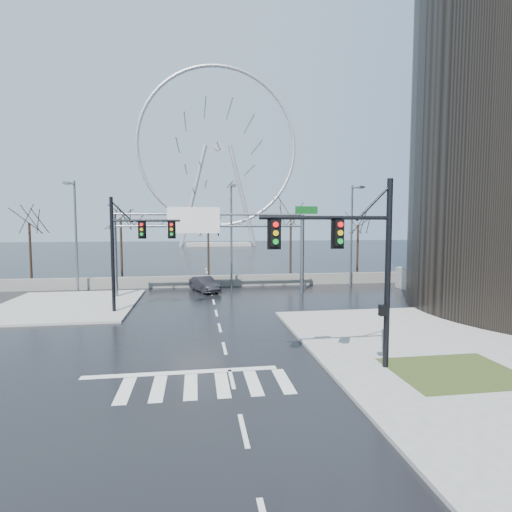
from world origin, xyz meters
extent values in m
plane|color=black|center=(0.00, 0.00, 0.00)|extent=(260.00, 260.00, 0.00)
cube|color=gray|center=(10.00, 2.00, 0.07)|extent=(12.00, 10.00, 0.15)
cube|color=gray|center=(-11.00, 12.00, 0.07)|extent=(10.00, 12.00, 0.15)
cube|color=#273B18|center=(9.00, -5.00, 0.15)|extent=(5.00, 4.00, 0.02)
cube|color=slate|center=(0.00, 20.00, 0.55)|extent=(52.00, 0.50, 1.10)
cylinder|color=black|center=(6.50, -4.00, 4.00)|extent=(0.24, 0.24, 8.00)
cylinder|color=black|center=(3.80, -4.00, 6.40)|extent=(5.40, 0.16, 0.16)
cube|color=black|center=(4.30, -4.15, 5.80)|extent=(0.35, 0.28, 1.05)
cube|color=black|center=(1.70, -4.15, 5.80)|extent=(0.35, 0.28, 1.05)
cylinder|color=black|center=(-7.00, 9.00, 4.00)|extent=(0.24, 0.24, 8.00)
cylinder|color=black|center=(-4.70, 9.00, 6.40)|extent=(4.60, 0.16, 0.16)
cube|color=black|center=(-5.00, 8.85, 5.80)|extent=(0.35, 0.28, 1.05)
cube|color=black|center=(-3.00, 8.85, 5.80)|extent=(0.35, 0.28, 1.05)
cylinder|color=slate|center=(-8.00, 15.00, 3.50)|extent=(0.36, 0.36, 7.00)
cylinder|color=slate|center=(8.00, 15.00, 3.50)|extent=(0.36, 0.36, 7.00)
cylinder|color=slate|center=(0.00, 15.00, 7.00)|extent=(16.00, 0.20, 0.20)
cylinder|color=slate|center=(0.00, 15.00, 6.00)|extent=(16.00, 0.20, 0.20)
cube|color=#094813|center=(-1.50, 14.85, 6.50)|extent=(4.20, 0.10, 2.00)
cube|color=silver|center=(-1.50, 14.79, 6.50)|extent=(4.40, 0.02, 2.20)
cylinder|color=slate|center=(-12.00, 18.50, 5.00)|extent=(0.20, 0.20, 10.00)
cylinder|color=slate|center=(-12.00, 17.40, 9.70)|extent=(0.12, 2.20, 0.12)
cube|color=slate|center=(-12.00, 16.40, 9.60)|extent=(0.50, 0.70, 0.18)
cylinder|color=slate|center=(2.00, 18.50, 5.00)|extent=(0.20, 0.20, 10.00)
cylinder|color=slate|center=(2.00, 17.40, 9.70)|extent=(0.12, 2.20, 0.12)
cube|color=slate|center=(2.00, 16.40, 9.60)|extent=(0.50, 0.70, 0.18)
cylinder|color=slate|center=(14.00, 18.50, 5.00)|extent=(0.20, 0.20, 10.00)
cylinder|color=slate|center=(14.00, 17.40, 9.70)|extent=(0.12, 2.20, 0.12)
cube|color=slate|center=(14.00, 16.40, 9.60)|extent=(0.50, 0.70, 0.18)
cylinder|color=black|center=(-18.00, 24.00, 3.15)|extent=(0.24, 0.24, 6.30)
cylinder|color=black|center=(-9.00, 23.50, 3.38)|extent=(0.24, 0.24, 6.75)
cylinder|color=black|center=(0.00, 24.50, 2.93)|extent=(0.24, 0.24, 5.85)
cylinder|color=black|center=(9.00, 23.50, 3.51)|extent=(0.24, 0.24, 7.02)
cylinder|color=black|center=(17.00, 24.00, 3.06)|extent=(0.24, 0.24, 6.12)
cube|color=gray|center=(5.00, 95.00, 0.50)|extent=(18.00, 6.00, 1.00)
torus|color=#B2B2B7|center=(5.00, 95.00, 28.00)|extent=(45.00, 1.00, 45.00)
cylinder|color=#B2B2B7|center=(5.00, 95.00, 28.00)|extent=(2.40, 1.50, 2.40)
cylinder|color=#B2B2B7|center=(-2.00, 95.00, 14.00)|extent=(8.28, 1.20, 28.82)
cylinder|color=#B2B2B7|center=(12.00, 95.00, 14.00)|extent=(8.28, 1.20, 28.82)
imported|color=black|center=(-0.61, 17.00, 0.69)|extent=(2.94, 4.40, 1.37)
camera|label=1|loc=(-1.34, -19.39, 6.13)|focal=28.00mm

